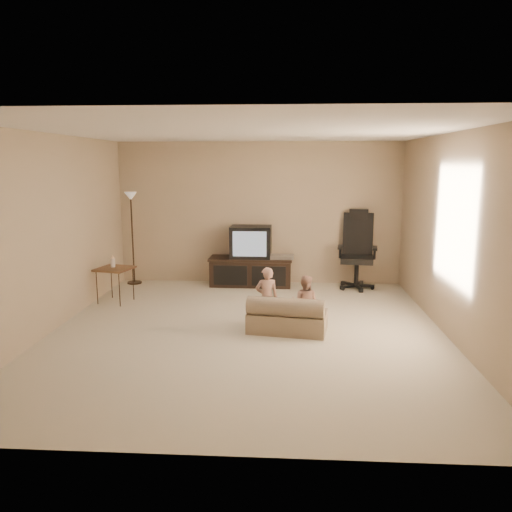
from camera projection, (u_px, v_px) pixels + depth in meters
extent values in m
plane|color=beige|center=(247.00, 332.00, 6.38)|extent=(5.50, 5.50, 0.00)
plane|color=white|center=(247.00, 131.00, 5.92)|extent=(5.50, 5.50, 0.00)
plane|color=tan|center=(259.00, 213.00, 8.85)|extent=(5.00, 0.00, 5.00)
plane|color=tan|center=(216.00, 292.00, 3.45)|extent=(5.00, 0.00, 5.00)
plane|color=tan|center=(50.00, 234.00, 6.30)|extent=(0.00, 5.50, 5.50)
plane|color=tan|center=(454.00, 237.00, 6.00)|extent=(0.00, 5.50, 5.50)
cube|color=black|center=(251.00, 273.00, 8.79)|extent=(1.41, 0.53, 0.45)
cube|color=black|center=(251.00, 258.00, 8.74)|extent=(1.45, 0.57, 0.04)
cube|color=black|center=(230.00, 275.00, 8.56)|extent=(0.58, 0.03, 0.34)
cube|color=black|center=(269.00, 276.00, 8.51)|extent=(0.58, 0.03, 0.34)
cube|color=black|center=(251.00, 242.00, 8.71)|extent=(0.71, 0.52, 0.55)
cube|color=white|center=(249.00, 244.00, 8.46)|extent=(0.58, 0.02, 0.43)
cube|color=#B0B0B2|center=(282.00, 257.00, 8.64)|extent=(0.41, 0.29, 0.06)
cylinder|color=black|center=(356.00, 273.00, 8.54)|extent=(0.07, 0.07, 0.43)
cube|color=black|center=(357.00, 259.00, 8.49)|extent=(0.61, 0.61, 0.10)
cube|color=black|center=(358.00, 234.00, 8.66)|extent=(0.54, 0.26, 0.75)
cube|color=black|center=(359.00, 214.00, 8.60)|extent=(0.33, 0.15, 0.17)
cube|color=black|center=(340.00, 247.00, 8.51)|extent=(0.12, 0.31, 0.04)
cube|color=black|center=(375.00, 248.00, 8.39)|extent=(0.12, 0.31, 0.04)
cube|color=brown|center=(114.00, 269.00, 7.67)|extent=(0.59, 0.59, 0.03)
cylinder|color=black|center=(97.00, 287.00, 7.59)|extent=(0.01, 0.01, 0.54)
cylinder|color=black|center=(119.00, 289.00, 7.48)|extent=(0.01, 0.01, 0.54)
cylinder|color=black|center=(112.00, 282.00, 7.96)|extent=(0.01, 0.01, 0.54)
cylinder|color=black|center=(133.00, 283.00, 7.84)|extent=(0.01, 0.01, 0.54)
cylinder|color=beige|center=(113.00, 263.00, 7.70)|extent=(0.07, 0.07, 0.14)
cone|color=beige|center=(113.00, 257.00, 7.69)|extent=(0.05, 0.05, 0.05)
cylinder|color=black|center=(135.00, 283.00, 8.96)|extent=(0.25, 0.25, 0.03)
cylinder|color=black|center=(133.00, 240.00, 8.82)|extent=(0.03, 0.03, 1.54)
cone|color=beige|center=(131.00, 196.00, 8.68)|extent=(0.22, 0.22, 0.15)
cube|color=gray|center=(287.00, 321.00, 6.40)|extent=(1.06, 0.69, 0.26)
cylinder|color=gray|center=(285.00, 307.00, 6.20)|extent=(0.99, 0.39, 0.24)
imported|color=tan|center=(267.00, 298.00, 6.46)|extent=(0.33, 0.26, 0.82)
imported|color=tan|center=(305.00, 303.00, 6.42)|extent=(0.39, 0.28, 0.72)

